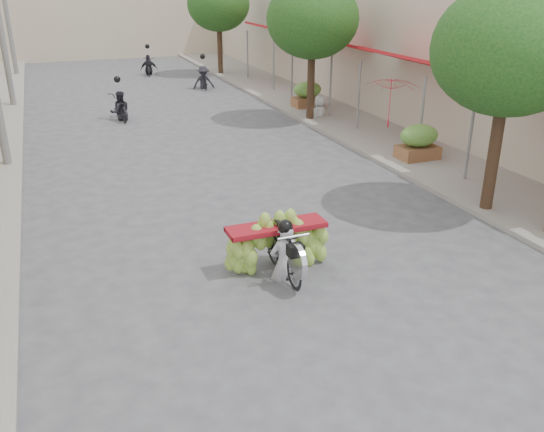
{
  "coord_description": "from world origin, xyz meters",
  "views": [
    {
      "loc": [
        -4.08,
        -6.05,
        5.29
      ],
      "look_at": [
        -0.43,
        3.22,
        1.1
      ],
      "focal_mm": 38.0,
      "sensor_mm": 36.0,
      "label": 1
    }
  ],
  "objects": [
    {
      "name": "shophouse_row_right",
      "position": [
        11.99,
        14.0,
        3.0
      ],
      "size": [
        9.77,
        40.0,
        6.0
      ],
      "color": "beige",
      "rests_on": "ground"
    },
    {
      "name": "banana_motorbike",
      "position": [
        -0.36,
        2.96,
        0.67
      ],
      "size": [
        2.2,
        1.87,
        1.98
      ],
      "color": "black",
      "rests_on": "ground"
    },
    {
      "name": "market_umbrella",
      "position": [
        5.89,
        9.21,
        2.39
      ],
      "size": [
        2.05,
        2.05,
        1.58
      ],
      "rotation": [
        0.0,
        0.0,
        -0.2
      ],
      "color": "red",
      "rests_on": "ground"
    },
    {
      "name": "street_tree_mid",
      "position": [
        5.4,
        14.0,
        3.78
      ],
      "size": [
        3.4,
        3.4,
        5.25
      ],
      "color": "#3A2719",
      "rests_on": "ground"
    },
    {
      "name": "sidewalk_right",
      "position": [
        7.0,
        15.0,
        0.06
      ],
      "size": [
        4.0,
        60.0,
        0.12
      ],
      "primitive_type": "cube",
      "color": "gray",
      "rests_on": "ground"
    },
    {
      "name": "bg_motorbike_a",
      "position": [
        -1.43,
        16.91,
        0.73
      ],
      "size": [
        0.83,
        1.78,
        1.95
      ],
      "color": "black",
      "rests_on": "ground"
    },
    {
      "name": "far_building",
      "position": [
        0.0,
        38.0,
        3.5
      ],
      "size": [
        20.0,
        6.0,
        7.0
      ],
      "primitive_type": "cube",
      "color": "beige",
      "rests_on": "ground"
    },
    {
      "name": "street_tree_near",
      "position": [
        5.4,
        4.0,
        3.78
      ],
      "size": [
        3.4,
        3.4,
        5.25
      ],
      "color": "#3A2719",
      "rests_on": "ground"
    },
    {
      "name": "bg_motorbike_b",
      "position": [
        3.36,
        22.17,
        0.85
      ],
      "size": [
        1.1,
        1.7,
        1.95
      ],
      "color": "black",
      "rests_on": "ground"
    },
    {
      "name": "produce_crate_far",
      "position": [
        6.2,
        16.0,
        0.71
      ],
      "size": [
        1.2,
        0.88,
        1.16
      ],
      "color": "brown",
      "rests_on": "ground"
    },
    {
      "name": "pedestrian",
      "position": [
        5.96,
        14.31,
        0.9
      ],
      "size": [
        0.88,
        0.85,
        1.56
      ],
      "rotation": [
        0.0,
        0.0,
        3.86
      ],
      "color": "silver",
      "rests_on": "ground"
    },
    {
      "name": "street_tree_far",
      "position": [
        5.4,
        26.0,
        3.78
      ],
      "size": [
        3.4,
        3.4,
        5.25
      ],
      "color": "#3A2719",
      "rests_on": "ground"
    },
    {
      "name": "ground",
      "position": [
        0.0,
        0.0,
        0.0
      ],
      "size": [
        120.0,
        120.0,
        0.0
      ],
      "primitive_type": "plane",
      "color": "#57575C",
      "rests_on": "ground"
    },
    {
      "name": "bg_motorbike_c",
      "position": [
        1.61,
        27.45,
        0.8
      ],
      "size": [
        1.06,
        1.69,
        1.95
      ],
      "color": "black",
      "rests_on": "ground"
    },
    {
      "name": "produce_crate_mid",
      "position": [
        6.2,
        8.0,
        0.71
      ],
      "size": [
        1.2,
        0.88,
        1.16
      ],
      "color": "brown",
      "rests_on": "ground"
    },
    {
      "name": "utility_pole_back",
      "position": [
        -5.4,
        30.0,
        4.03
      ],
      "size": [
        0.6,
        0.24,
        8.0
      ],
      "color": "slate",
      "rests_on": "ground"
    }
  ]
}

